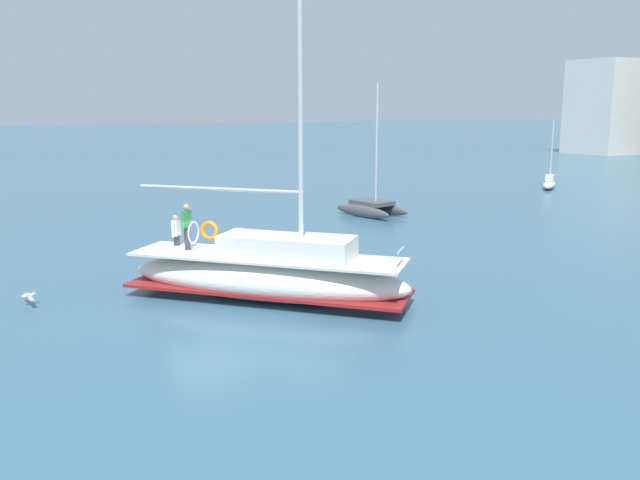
% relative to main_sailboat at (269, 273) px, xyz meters
% --- Properties ---
extents(ground_plane, '(400.00, 400.00, 0.00)m').
position_rel_main_sailboat_xyz_m(ground_plane, '(-1.32, -1.65, -0.91)').
color(ground_plane, '#38607A').
extents(main_sailboat, '(8.64, 8.32, 12.61)m').
position_rel_main_sailboat_xyz_m(main_sailboat, '(0.00, 0.00, 0.00)').
color(main_sailboat, white).
rests_on(main_sailboat, ground).
extents(moored_sloop_near, '(4.47, 2.84, 7.51)m').
position_rel_main_sailboat_xyz_m(moored_sloop_near, '(-12.55, 12.38, -0.36)').
color(moored_sloop_near, '#4C4C51').
rests_on(moored_sloop_near, ground).
extents(moored_cutter_left, '(3.03, 3.55, 5.19)m').
position_rel_main_sailboat_xyz_m(moored_cutter_left, '(-16.56, 31.29, -0.47)').
color(moored_cutter_left, white).
rests_on(moored_cutter_left, ground).
extents(seagull, '(1.12, 0.48, 0.17)m').
position_rel_main_sailboat_xyz_m(seagull, '(-3.17, -7.02, -0.59)').
color(seagull, silver).
rests_on(seagull, ground).
extents(mooring_buoy, '(0.79, 0.79, 1.00)m').
position_rel_main_sailboat_xyz_m(mooring_buoy, '(-6.63, 3.06, -0.67)').
color(mooring_buoy, '#EA4C19').
rests_on(mooring_buoy, ground).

